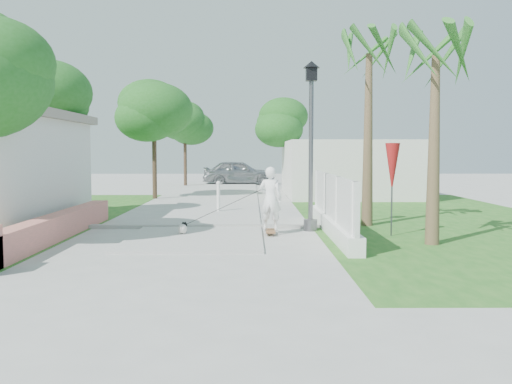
{
  "coord_description": "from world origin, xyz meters",
  "views": [
    {
      "loc": [
        1.35,
        -9.46,
        2.08
      ],
      "look_at": [
        1.45,
        4.48,
        1.1
      ],
      "focal_mm": 40.0,
      "sensor_mm": 36.0,
      "label": 1
    }
  ],
  "objects_px": {
    "street_lamp": "(311,139)",
    "skateboarder": "(252,202)",
    "dog": "(183,228)",
    "patio_umbrella": "(392,168)",
    "parked_car": "(239,172)",
    "bollard": "(218,196)"
  },
  "relations": [
    {
      "from": "dog",
      "to": "parked_car",
      "type": "height_order",
      "value": "parked_car"
    },
    {
      "from": "patio_umbrella",
      "to": "parked_car",
      "type": "xyz_separation_m",
      "value": [
        -4.29,
        22.59,
        -0.9
      ]
    },
    {
      "from": "skateboarder",
      "to": "patio_umbrella",
      "type": "bearing_deg",
      "value": -169.78
    },
    {
      "from": "street_lamp",
      "to": "skateboarder",
      "type": "distance_m",
      "value": 2.34
    },
    {
      "from": "patio_umbrella",
      "to": "bollard",
      "type": "bearing_deg",
      "value": 129.91
    },
    {
      "from": "street_lamp",
      "to": "dog",
      "type": "relative_size",
      "value": 8.81
    },
    {
      "from": "bollard",
      "to": "skateboarder",
      "type": "height_order",
      "value": "skateboarder"
    },
    {
      "from": "street_lamp",
      "to": "bollard",
      "type": "height_order",
      "value": "street_lamp"
    },
    {
      "from": "patio_umbrella",
      "to": "dog",
      "type": "relative_size",
      "value": 4.57
    },
    {
      "from": "bollard",
      "to": "parked_car",
      "type": "relative_size",
      "value": 0.24
    },
    {
      "from": "skateboarder",
      "to": "dog",
      "type": "bearing_deg",
      "value": 22.93
    },
    {
      "from": "bollard",
      "to": "patio_umbrella",
      "type": "height_order",
      "value": "patio_umbrella"
    },
    {
      "from": "street_lamp",
      "to": "skateboarder",
      "type": "bearing_deg",
      "value": -156.21
    },
    {
      "from": "skateboarder",
      "to": "dog",
      "type": "distance_m",
      "value": 1.84
    },
    {
      "from": "bollard",
      "to": "parked_car",
      "type": "xyz_separation_m",
      "value": [
        0.31,
        17.09,
        0.2
      ]
    },
    {
      "from": "patio_umbrella",
      "to": "dog",
      "type": "xyz_separation_m",
      "value": [
        -5.17,
        0.09,
        -1.5
      ]
    },
    {
      "from": "bollard",
      "to": "patio_umbrella",
      "type": "relative_size",
      "value": 0.47
    },
    {
      "from": "skateboarder",
      "to": "parked_car",
      "type": "distance_m",
      "value": 22.29
    },
    {
      "from": "street_lamp",
      "to": "dog",
      "type": "height_order",
      "value": "street_lamp"
    },
    {
      "from": "street_lamp",
      "to": "parked_car",
      "type": "relative_size",
      "value": 0.97
    },
    {
      "from": "bollard",
      "to": "dog",
      "type": "xyz_separation_m",
      "value": [
        -0.57,
        -5.41,
        -0.4
      ]
    },
    {
      "from": "dog",
      "to": "street_lamp",
      "type": "bearing_deg",
      "value": 22.89
    }
  ]
}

